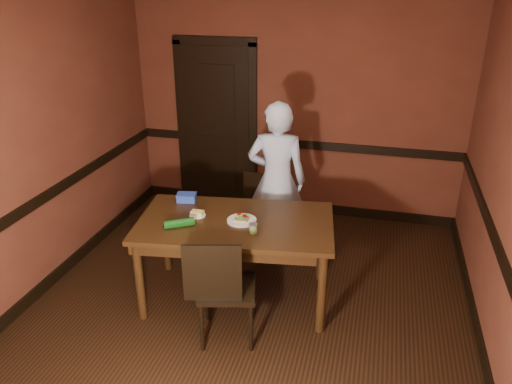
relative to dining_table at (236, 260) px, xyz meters
The scene contains 20 objects.
floor 0.48m from the dining_table, 54.01° to the right, with size 4.00×4.50×0.01m, color black.
wall_back 2.25m from the dining_table, 85.65° to the left, with size 4.00×0.02×2.70m, color #5C2B1B.
wall_front 2.64m from the dining_table, 86.40° to the right, with size 4.00×0.02×2.70m, color #5C2B1B.
wall_left 2.08m from the dining_table, behind, with size 0.02×4.50×2.70m, color #5C2B1B.
dado_back 2.09m from the dining_table, 85.62° to the left, with size 4.00×0.03×0.10m, color black.
dado_left 1.91m from the dining_table, behind, with size 0.03×4.50×0.10m, color black.
dado_right 2.21m from the dining_table, ahead, with size 0.03×4.50×0.10m, color black.
baseboard_back 2.06m from the dining_table, 85.62° to the left, with size 4.00×0.03×0.12m, color black.
baseboard_left 1.87m from the dining_table, behind, with size 0.03×4.50×0.12m, color black.
baseboard_right 2.18m from the dining_table, ahead, with size 0.03×4.50×0.12m, color black.
door 2.28m from the dining_table, 112.88° to the left, with size 1.05×0.07×2.20m.
dining_table is the anchor object (origin of this frame).
chair_far 0.86m from the dining_table, 88.54° to the left, with size 0.40×0.40×0.86m, color black, non-canonical shape.
chair_near 0.55m from the dining_table, 80.96° to the right, with size 0.46×0.46×0.98m, color black, non-canonical shape.
person 1.05m from the dining_table, 79.67° to the left, with size 0.62×0.40×1.69m, color silver.
sandwich_plate 0.43m from the dining_table, ahead, with size 0.26×0.26×0.07m.
sauce_jar 0.53m from the dining_table, 40.26° to the right, with size 0.07×0.07×0.09m.
cheese_saucer 0.56m from the dining_table, behind, with size 0.15×0.15×0.05m.
food_tub 0.78m from the dining_table, 154.06° to the left, with size 0.21×0.16×0.08m.
wrapped_veg 0.67m from the dining_table, 151.30° to the right, with size 0.07×0.07×0.26m, color #104712.
Camera 1 is at (1.02, -3.58, 2.83)m, focal length 35.00 mm.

